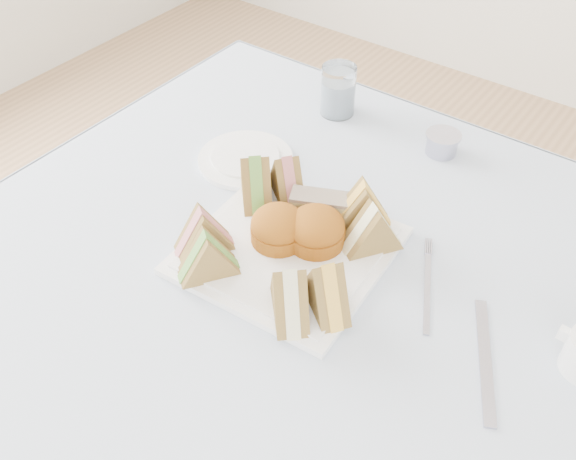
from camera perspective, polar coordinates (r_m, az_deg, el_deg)
The scene contains 19 objects.
table at distance 1.31m, azimuth -0.45°, elevation -13.51°, with size 0.90×0.90×0.74m, color brown.
tablecloth at distance 1.02m, azimuth -0.57°, elevation -1.94°, with size 1.02×1.02×0.01m, color silver.
serving_plate at distance 1.01m, azimuth 0.00°, elevation -1.82°, with size 0.30×0.30×0.01m, color white.
sandwich_fl_a at distance 0.98m, azimuth -7.57°, elevation 0.03°, with size 0.09×0.04×0.08m, color olive, non-canonical shape.
sandwich_fl_b at distance 0.95m, azimuth -7.17°, elevation -2.09°, with size 0.09×0.04×0.08m, color olive, non-canonical shape.
sandwich_fr_a at distance 0.90m, azimuth 3.45°, elevation -4.96°, with size 0.10×0.04×0.09m, color olive, non-canonical shape.
sandwich_fr_b at distance 0.89m, azimuth 0.14°, elevation -5.49°, with size 0.10×0.05×0.09m, color olive, non-canonical shape.
sandwich_bl_a at distance 1.07m, azimuth -2.90°, elevation 4.62°, with size 0.10×0.05×0.09m, color olive, non-canonical shape.
sandwich_bl_b at distance 1.08m, azimuth -0.12°, elevation 4.82°, with size 0.09×0.04×0.08m, color olive, non-canonical shape.
sandwich_br_a at distance 0.99m, azimuth 7.55°, elevation 0.28°, with size 0.10×0.04×0.09m, color olive, non-canonical shape.
sandwich_br_b at distance 1.02m, azimuth 6.63°, elevation 2.27°, with size 0.10×0.05×0.09m, color olive, non-canonical shape.
scone_left at distance 1.00m, azimuth -0.86°, elevation 0.27°, with size 0.09×0.09×0.06m, color #8F4F14.
scone_right at distance 0.99m, azimuth 2.52°, elevation 0.07°, with size 0.09×0.09×0.06m, color #8F4F14.
pastry_slice at distance 1.05m, azimuth 2.88°, elevation 2.13°, with size 0.10×0.04×0.05m, color tan.
side_plate at distance 1.20m, azimuth -3.80°, elevation 6.28°, with size 0.18×0.18×0.01m, color white.
water_glass at distance 1.31m, azimuth 4.48°, elevation 12.27°, with size 0.07×0.07×0.10m, color white.
tea_strainer at distance 1.24m, azimuth 13.53°, elevation 7.41°, with size 0.07×0.07×0.04m, color #A5A2B5.
knife at distance 0.92m, azimuth 17.11°, elevation -10.93°, with size 0.02×0.21×0.00m, color #A5A2B5.
fork at distance 0.98m, azimuth 12.26°, elevation -5.43°, with size 0.01×0.16×0.00m, color #A5A2B5.
Camera 1 is at (0.43, -0.57, 1.47)m, focal length 40.00 mm.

